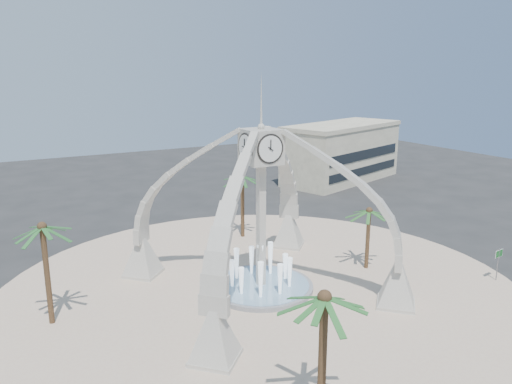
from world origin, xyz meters
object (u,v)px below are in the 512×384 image
palm_east (369,211)px  palm_west (42,228)px  palm_south (325,299)px  clock_tower (261,208)px  palm_north (242,177)px  street_sign (499,258)px  fountain (261,286)px

palm_east → palm_west: (-24.61, 2.88, 1.60)m
palm_west → palm_south: palm_west is taller
clock_tower → palm_north: size_ratio=2.56×
palm_east → palm_north: bearing=113.3°
clock_tower → palm_south: clock_tower is taller
palm_north → street_sign: palm_north is taller
palm_south → street_sign: palm_south is taller
palm_east → fountain: bearing=175.7°
clock_tower → palm_south: (-4.77, -14.17, -0.18)m
palm_north → palm_south: palm_south is taller
fountain → palm_north: palm_north is taller
palm_north → palm_south: 27.42m
palm_north → palm_west: bearing=-153.8°
palm_south → street_sign: (21.96, 6.40, -4.36)m
palm_west → street_sign: size_ratio=2.73×
clock_tower → palm_west: 14.89m
palm_east → palm_north: palm_north is taller
clock_tower → palm_west: clock_tower is taller
fountain → palm_south: palm_south is taller
clock_tower → palm_east: bearing=-4.3°
clock_tower → street_sign: 19.40m
clock_tower → palm_west: (-14.74, 2.14, 0.13)m
palm_east → clock_tower: bearing=175.7°
clock_tower → palm_east: (9.87, -0.74, -1.48)m
palm_west → palm_north: size_ratio=1.07×
palm_west → street_sign: 33.75m
fountain → palm_north: (4.53, 11.63, 5.88)m
palm_west → palm_south: bearing=-58.6°
clock_tower → palm_west: size_ratio=2.40×
fountain → clock_tower: bearing=-90.0°
clock_tower → fountain: 6.20m
palm_west → palm_north: (19.26, 9.50, -0.45)m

